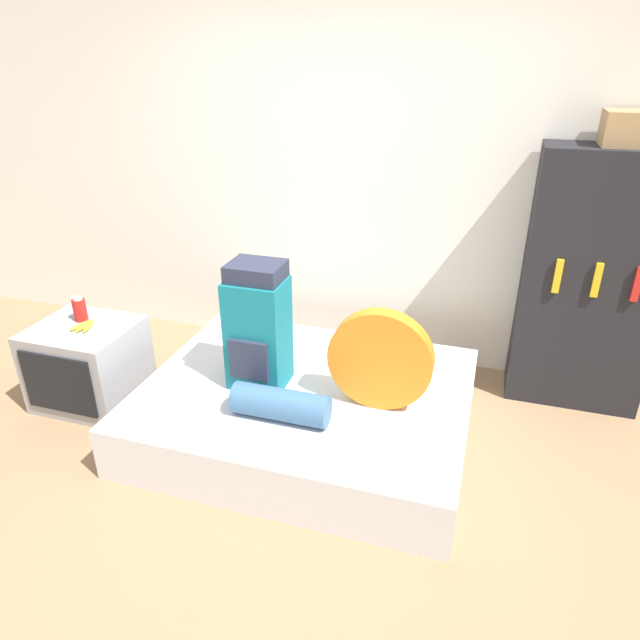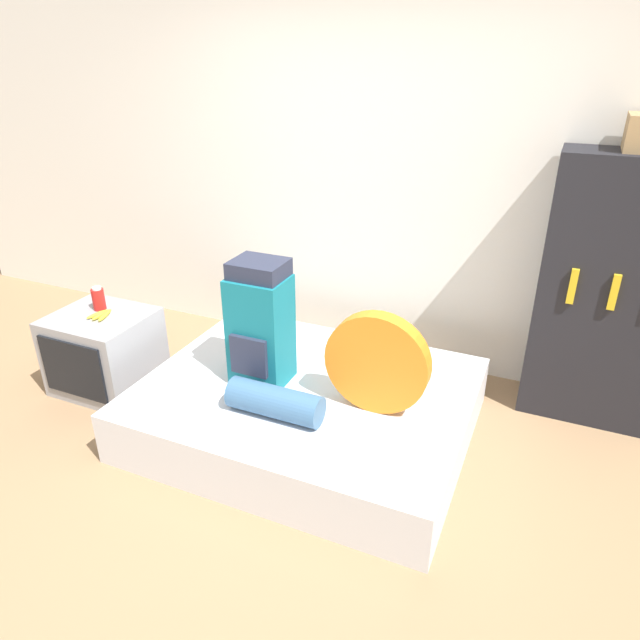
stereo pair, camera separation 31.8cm
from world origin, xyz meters
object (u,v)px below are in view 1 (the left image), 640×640
Objects in this scene: sleeping_roll at (280,404)px; bookshelf at (590,283)px; television at (88,364)px; canister at (80,309)px; backpack at (258,327)px; cardboard_box at (637,129)px; tent_bag at (380,360)px.

bookshelf reaches higher than sleeping_roll.
canister reaches higher than television.
cardboard_box is (1.91, 0.98, 1.05)m from backpack.
sleeping_roll is 0.33× the size of bookshelf.
backpack reaches higher than television.
bookshelf is at bearing 18.42° from television.
canister is at bearing 178.95° from backpack.
sleeping_roll is at bearing -51.45° from backpack.
cardboard_box reaches higher than bookshelf.
backpack is 0.49m from sleeping_roll.
backpack is at bearing 128.55° from sleeping_roll.
tent_bag is 0.35× the size of bookshelf.
canister is at bearing -163.24° from cardboard_box.
backpack reaches higher than tent_bag.
sleeping_roll is at bearing -9.68° from television.
canister is at bearing 124.25° from television.
sleeping_roll is at bearing -142.26° from cardboard_box.
bookshelf is at bearing 27.23° from backpack.
sleeping_roll is (0.25, -0.31, -0.28)m from backpack.
backpack is 0.46× the size of bookshelf.
tent_bag is 3.59× the size of canister.
canister is 3.24m from bookshelf.
backpack is 2.39m from cardboard_box.
bookshelf is at bearing 38.27° from sleeping_roll.
canister reaches higher than sleeping_roll.
tent_bag is 1.95m from television.
backpack is at bearing 3.06° from television.
bookshelf is (1.84, 0.95, 0.13)m from backpack.
sleeping_roll is at bearing -148.94° from tent_bag.
cardboard_box is at bearing 18.52° from television.
television is at bearing -176.94° from backpack.
cardboard_box is at bearing 22.78° from bookshelf.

